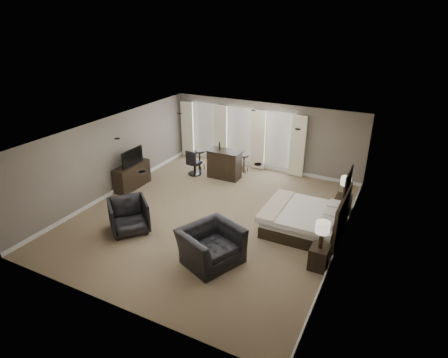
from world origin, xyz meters
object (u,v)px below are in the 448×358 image
at_px(nightstand_near, 319,257).
at_px(bar_counter, 224,164).
at_px(armchair_near, 211,240).
at_px(desk_chair, 194,162).
at_px(lamp_near, 322,235).
at_px(tv, 131,163).
at_px(bar_stool_left, 200,160).
at_px(nightstand_far, 343,205).
at_px(armchair_far, 129,215).
at_px(bar_stool_right, 244,164).
at_px(bed, 301,209).
at_px(dresser, 132,176).
at_px(lamp_far, 345,187).

height_order(nightstand_near, bar_counter, bar_counter).
xyz_separation_m(armchair_near, desk_chair, (-3.15, 4.46, -0.12)).
height_order(lamp_near, tv, lamp_near).
bearing_deg(bar_stool_left, nightstand_far, -10.56).
height_order(nightstand_far, lamp_near, lamp_near).
distance_m(tv, bar_stool_left, 2.78).
height_order(bar_counter, desk_chair, bar_counter).
distance_m(bar_stool_left, desk_chair, 0.45).
distance_m(nightstand_near, armchair_far, 5.19).
bearing_deg(armchair_far, bar_stool_left, 46.56).
relative_size(armchair_near, armchair_far, 1.34).
relative_size(bar_stool_left, bar_stool_right, 1.14).
bearing_deg(bar_stool_left, bed, -27.91).
distance_m(dresser, tv, 0.49).
distance_m(lamp_near, bar_stool_right, 6.04).
distance_m(tv, desk_chair, 2.41).
xyz_separation_m(nightstand_far, bar_stool_left, (-5.60, 1.04, 0.11)).
height_order(tv, armchair_far, armchair_far).
height_order(nightstand_near, bar_stool_left, bar_stool_left).
bearing_deg(lamp_near, nightstand_far, 90.00).
xyz_separation_m(nightstand_near, bar_counter, (-4.43, 3.76, 0.25)).
bearing_deg(dresser, lamp_far, 11.01).
xyz_separation_m(armchair_far, bar_stool_left, (-0.47, 4.70, -0.11)).
bearing_deg(bar_stool_left, armchair_near, -57.02).
xyz_separation_m(bed, armchair_far, (-4.24, -2.21, -0.14)).
relative_size(tv, armchair_far, 0.98).
bearing_deg(bed, bar_stool_left, 152.09).
bearing_deg(bar_counter, dresser, -138.47).
distance_m(nightstand_near, dresser, 7.09).
bearing_deg(lamp_far, tv, -168.99).
bearing_deg(tv, armchair_near, -119.11).
height_order(dresser, bar_stool_right, dresser).
distance_m(nightstand_near, bar_stool_left, 6.85).
bearing_deg(bed, armchair_near, -122.54).
xyz_separation_m(bed, bar_stool_left, (-4.71, 2.49, -0.25)).
bearing_deg(bed, nightstand_far, 58.46).
distance_m(bed, lamp_near, 1.72).
height_order(nightstand_near, lamp_near, lamp_near).
relative_size(nightstand_far, tv, 0.59).
distance_m(lamp_far, dresser, 7.07).
xyz_separation_m(nightstand_near, lamp_far, (0.00, 2.90, 0.64)).
relative_size(dresser, bar_counter, 1.20).
xyz_separation_m(nightstand_near, tv, (-6.92, 1.55, 0.63)).
distance_m(lamp_far, armchair_far, 6.31).
distance_m(dresser, desk_chair, 2.37).
bearing_deg(tv, nightstand_far, -78.99).
relative_size(bed, armchair_far, 2.00).
height_order(bed, nightstand_near, bed).
bearing_deg(armchair_far, nightstand_near, -40.79).
height_order(nightstand_far, tv, tv).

